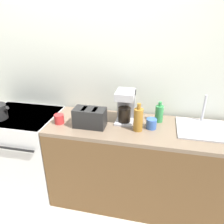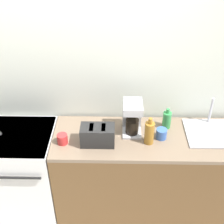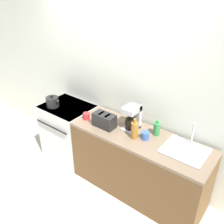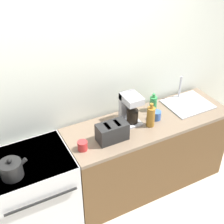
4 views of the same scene
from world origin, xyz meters
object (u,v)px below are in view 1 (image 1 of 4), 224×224
Objects in this scene: stove at (27,149)px; toaster at (90,118)px; cup_blue at (151,124)px; coffee_maker at (125,105)px; bottle_green at (159,113)px; bottle_amber at (138,119)px; cup_red at (59,119)px.

stove is 3.05× the size of toaster.
toaster is 3.08× the size of cup_blue.
bottle_green is (0.33, 0.05, -0.08)m from coffee_maker.
cup_blue is (0.26, -0.11, -0.12)m from coffee_maker.
toaster is at bearing -159.02° from bottle_green.
bottle_amber is 0.76m from cup_red.
coffee_maker is at bearing 130.61° from bottle_amber.
toaster is 0.45m from bottle_amber.
stove is 0.96m from toaster.
coffee_maker reaches higher than cup_red.
stove is 9.38× the size of cup_blue.
bottle_amber is 2.74× the size of cup_blue.
cup_red is (-0.94, -0.25, -0.04)m from bottle_green.
coffee_maker is 1.21× the size of bottle_amber.
bottle_amber reaches higher than bottle_green.
coffee_maker is 1.54× the size of bottle_green.
stove is at bearing -173.88° from bottle_green.
cup_blue is at bearing -0.23° from stove.
cup_red is at bearing -178.21° from bottle_amber.
toaster reaches higher than cup_red.
bottle_amber is (-0.18, -0.22, 0.02)m from bottle_green.
coffee_maker is at bearing 5.18° from stove.
stove is 2.83× the size of coffee_maker.
toaster reaches higher than stove.
cup_red reaches higher than stove.
coffee_maker is 0.23m from bottle_amber.
cup_blue is (0.57, 0.08, -0.04)m from toaster.
bottle_amber is at bearing -151.71° from cup_blue.
bottle_amber is at bearing -129.23° from bottle_green.
cup_blue reaches higher than stove.
toaster is 0.37m from coffee_maker.
bottle_green is at bearing 20.98° from toaster.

